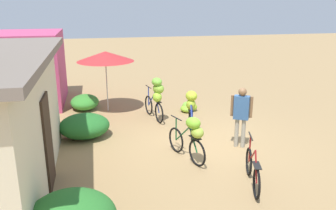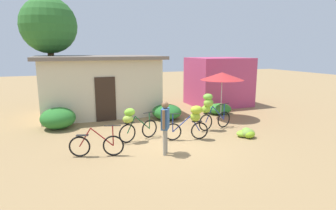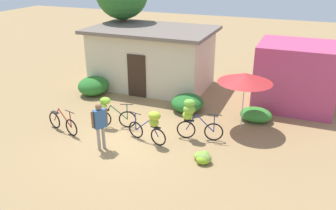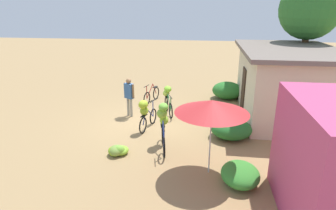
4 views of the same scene
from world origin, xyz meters
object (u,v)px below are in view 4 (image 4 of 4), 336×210
(market_umbrella, at_px, (212,107))
(bicycle_by_shop, at_px, (163,121))
(bicycle_leftmost, at_px, (152,95))
(person_vendor, at_px, (129,93))
(tree_behind_building, at_px, (310,10))
(building_low, at_px, (286,82))
(banana_pile_on_ground, at_px, (118,151))
(bicycle_near_pile, at_px, (168,98))
(bicycle_center_loaded, at_px, (145,112))

(market_umbrella, relative_size, bicycle_by_shop, 1.33)
(bicycle_leftmost, bearing_deg, person_vendor, -15.84)
(person_vendor, bearing_deg, tree_behind_building, 112.93)
(tree_behind_building, relative_size, bicycle_by_shop, 3.53)
(building_low, xyz_separation_m, bicycle_leftmost, (-0.93, -5.98, -1.11))
(building_low, distance_m, bicycle_leftmost, 6.16)
(bicycle_by_shop, bearing_deg, banana_pile_on_ground, -58.15)
(building_low, distance_m, market_umbrella, 6.05)
(tree_behind_building, distance_m, bicycle_leftmost, 8.33)
(person_vendor, bearing_deg, bicycle_near_pile, 111.62)
(bicycle_leftmost, bearing_deg, banana_pile_on_ground, -0.67)
(bicycle_near_pile, bearing_deg, market_umbrella, 21.31)
(person_vendor, bearing_deg, bicycle_by_shop, 35.58)
(tree_behind_building, xyz_separation_m, bicycle_center_loaded, (4.69, -6.78, -3.57))
(bicycle_near_pile, relative_size, bicycle_center_loaded, 0.98)
(market_umbrella, bearing_deg, bicycle_by_shop, -133.70)
(bicycle_center_loaded, xyz_separation_m, person_vendor, (-1.41, -0.99, 0.26))
(banana_pile_on_ground, bearing_deg, market_umbrella, 77.56)
(tree_behind_building, relative_size, market_umbrella, 2.65)
(building_low, relative_size, bicycle_near_pile, 3.85)
(bicycle_center_loaded, bearing_deg, bicycle_near_pile, 164.30)
(bicycle_by_shop, bearing_deg, market_umbrella, 46.30)
(bicycle_by_shop, xyz_separation_m, banana_pile_on_ground, (0.83, -1.34, -0.75))
(bicycle_center_loaded, bearing_deg, bicycle_by_shop, 36.03)
(bicycle_center_loaded, relative_size, banana_pile_on_ground, 2.18)
(bicycle_near_pile, bearing_deg, bicycle_center_loaded, -15.70)
(tree_behind_building, relative_size, bicycle_near_pile, 3.71)
(market_umbrella, relative_size, bicycle_center_loaded, 1.37)
(bicycle_near_pile, bearing_deg, banana_pile_on_ground, -14.67)
(bicycle_center_loaded, height_order, bicycle_by_shop, bicycle_by_shop)
(tree_behind_building, distance_m, bicycle_by_shop, 9.02)
(banana_pile_on_ground, bearing_deg, bicycle_by_shop, 121.85)
(bicycle_near_pile, bearing_deg, bicycle_leftmost, -144.45)
(tree_behind_building, height_order, banana_pile_on_ground, tree_behind_building)
(building_low, distance_m, bicycle_center_loaded, 6.13)
(bicycle_near_pile, distance_m, bicycle_center_loaded, 2.10)
(market_umbrella, relative_size, banana_pile_on_ground, 2.98)
(tree_behind_building, xyz_separation_m, bicycle_near_pile, (2.67, -6.21, -3.63))
(bicycle_center_loaded, distance_m, person_vendor, 1.74)
(tree_behind_building, height_order, bicycle_near_pile, tree_behind_building)
(bicycle_center_loaded, bearing_deg, building_low, 114.04)
(building_low, height_order, banana_pile_on_ground, building_low)
(building_low, relative_size, tree_behind_building, 1.04)
(bicycle_leftmost, xyz_separation_m, banana_pile_on_ground, (5.42, -0.06, -0.20))
(market_umbrella, bearing_deg, tree_behind_building, 149.10)
(building_low, bearing_deg, bicycle_by_shop, -52.17)
(banana_pile_on_ground, bearing_deg, tree_behind_building, 132.69)
(building_low, bearing_deg, tree_behind_building, 151.18)
(bicycle_leftmost, bearing_deg, bicycle_near_pile, 35.55)
(bicycle_leftmost, bearing_deg, bicycle_center_loaded, 7.06)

